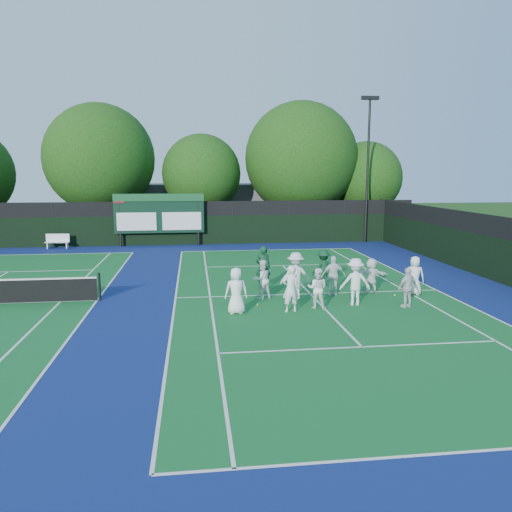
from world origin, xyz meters
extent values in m
plane|color=#193C10|center=(0.00, 0.00, 0.00)|extent=(120.00, 120.00, 0.00)
cube|color=navy|center=(-6.00, 1.00, 0.00)|extent=(34.00, 32.00, 0.01)
cube|color=#135E26|center=(0.00, 1.00, 0.01)|extent=(10.97, 23.77, 0.00)
cube|color=silver|center=(0.00, -10.88, 0.01)|extent=(10.97, 0.08, 0.00)
cube|color=silver|center=(0.00, 12.88, 0.01)|extent=(10.97, 0.08, 0.00)
cube|color=silver|center=(-5.49, 1.00, 0.01)|extent=(0.08, 23.77, 0.00)
cube|color=silver|center=(5.49, 1.00, 0.01)|extent=(0.08, 23.77, 0.00)
cube|color=silver|center=(-4.12, 1.00, 0.01)|extent=(0.08, 23.77, 0.00)
cube|color=silver|center=(4.12, 1.00, 0.01)|extent=(0.08, 23.77, 0.00)
cube|color=silver|center=(0.00, -5.40, 0.01)|extent=(8.23, 0.08, 0.00)
cube|color=silver|center=(0.00, 7.40, 0.01)|extent=(8.23, 0.08, 0.00)
cube|color=silver|center=(0.00, 1.00, 0.01)|extent=(0.08, 12.80, 0.00)
cube|color=silver|center=(-14.00, 12.88, 0.01)|extent=(10.97, 0.08, 0.00)
cube|color=silver|center=(-8.52, 1.00, 0.01)|extent=(0.08, 23.77, 0.00)
cube|color=silver|center=(-9.88, 1.00, 0.01)|extent=(0.08, 23.77, 0.00)
cube|color=silver|center=(-14.00, 7.40, 0.01)|extent=(8.23, 0.08, 0.00)
cube|color=black|center=(-6.00, 16.00, 1.00)|extent=(34.00, 0.08, 2.00)
cube|color=black|center=(-6.00, 16.00, 2.50)|extent=(34.00, 0.05, 1.00)
cylinder|color=black|center=(-9.60, 15.60, 1.75)|extent=(0.16, 0.16, 3.50)
cylinder|color=black|center=(-4.40, 15.60, 1.75)|extent=(0.16, 0.16, 3.50)
cube|color=black|center=(-7.00, 15.60, 2.20)|extent=(6.00, 0.15, 2.60)
cube|color=#154B24|center=(-7.00, 15.50, 3.30)|extent=(6.00, 0.05, 0.50)
cube|color=white|center=(-8.50, 15.50, 1.70)|extent=(2.60, 0.04, 1.20)
cube|color=white|center=(-5.50, 15.50, 1.70)|extent=(2.60, 0.04, 1.20)
cube|color=maroon|center=(-9.60, 15.50, 3.20)|extent=(0.70, 0.04, 0.50)
cube|color=#5B5B60|center=(-2.00, 24.00, 2.00)|extent=(18.00, 6.00, 4.00)
cylinder|color=black|center=(7.50, 15.70, 5.00)|extent=(0.16, 0.16, 10.00)
cube|color=black|center=(7.50, 15.70, 10.00)|extent=(1.20, 0.30, 0.25)
cylinder|color=black|center=(-8.40, 1.00, 0.55)|extent=(0.10, 0.10, 1.10)
cube|color=white|center=(-13.63, 15.30, 0.42)|extent=(1.54, 0.50, 0.06)
cube|color=white|center=(-13.63, 15.45, 0.71)|extent=(1.52, 0.16, 0.51)
cube|color=white|center=(-14.24, 15.30, 0.20)|extent=(0.08, 0.36, 0.40)
cube|color=white|center=(-13.03, 15.30, 0.20)|extent=(0.08, 0.36, 0.40)
cylinder|color=black|center=(-11.40, 19.50, 1.48)|extent=(0.44, 0.44, 2.96)
sphere|color=#143B0D|center=(-11.40, 19.50, 5.94)|extent=(7.93, 7.93, 7.93)
sphere|color=#143B0D|center=(-10.80, 19.80, 5.14)|extent=(5.55, 5.55, 5.55)
cylinder|color=black|center=(-4.04, 19.50, 1.33)|extent=(0.44, 0.44, 2.66)
sphere|color=#143B0D|center=(-4.04, 19.50, 4.87)|extent=(5.88, 5.88, 5.88)
sphere|color=#143B0D|center=(-3.44, 19.80, 4.28)|extent=(4.11, 4.11, 4.11)
cylinder|color=black|center=(3.54, 19.50, 1.39)|extent=(0.44, 0.44, 2.77)
sphere|color=#143B0D|center=(3.54, 19.50, 6.00)|extent=(8.59, 8.59, 8.59)
sphere|color=#143B0D|center=(4.14, 19.80, 5.14)|extent=(6.02, 6.02, 6.02)
cylinder|color=black|center=(8.72, 19.50, 1.21)|extent=(0.44, 0.44, 2.42)
sphere|color=#143B0D|center=(8.72, 19.50, 4.53)|extent=(5.64, 5.64, 5.64)
sphere|color=#143B0D|center=(9.32, 19.80, 3.97)|extent=(3.95, 3.95, 3.95)
sphere|color=yellow|center=(-2.38, -0.49, 0.03)|extent=(0.07, 0.07, 0.07)
sphere|color=yellow|center=(3.74, 3.93, 0.03)|extent=(0.07, 0.07, 0.07)
sphere|color=yellow|center=(3.33, 0.25, 0.03)|extent=(0.07, 0.07, 0.07)
sphere|color=yellow|center=(0.01, 1.18, 0.03)|extent=(0.07, 0.07, 0.07)
sphere|color=yellow|center=(1.76, 0.78, 0.03)|extent=(0.07, 0.07, 0.07)
imported|color=white|center=(-3.27, -1.48, 0.83)|extent=(0.83, 0.56, 1.65)
imported|color=white|center=(-1.32, -1.50, 0.85)|extent=(0.68, 0.51, 1.70)
imported|color=white|center=(-0.25, -1.14, 0.75)|extent=(0.89, 0.80, 1.50)
imported|color=white|center=(1.27, -0.87, 0.89)|extent=(1.21, 0.77, 1.78)
imported|color=silver|center=(3.08, -1.45, 0.75)|extent=(0.95, 0.63, 1.50)
imported|color=white|center=(-2.07, 0.50, 0.78)|extent=(0.91, 0.80, 1.56)
imported|color=silver|center=(-0.75, 0.40, 0.93)|extent=(1.22, 0.73, 1.85)
imported|color=white|center=(0.90, 0.75, 0.81)|extent=(0.98, 0.46, 1.62)
imported|color=white|center=(2.51, 0.80, 0.74)|extent=(1.44, 0.76, 1.49)
imported|color=white|center=(4.19, 0.38, 0.80)|extent=(0.90, 0.74, 1.59)
imported|color=#0F391F|center=(-1.78, 2.31, 0.92)|extent=(0.72, 0.51, 1.84)
imported|color=#103B21|center=(0.89, 2.33, 0.81)|extent=(1.16, 0.86, 1.61)
camera|label=1|loc=(-4.71, -18.55, 4.94)|focal=35.00mm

